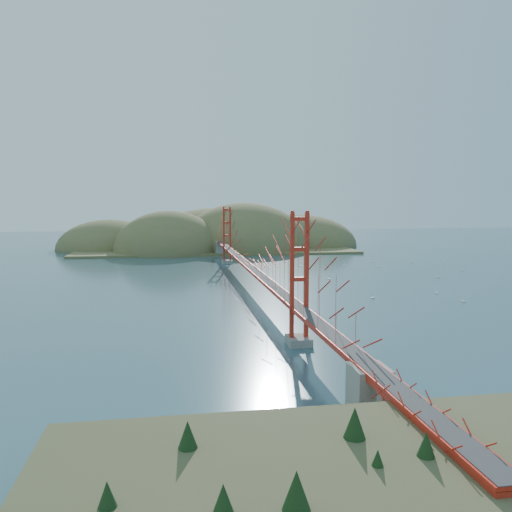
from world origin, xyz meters
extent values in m
plane|color=#325565|center=(0.00, 0.00, 0.00)|extent=(320.00, 320.00, 0.00)
cube|color=gray|center=(0.00, -30.00, 0.35)|extent=(2.00, 2.40, 0.70)
cube|color=gray|center=(0.00, 30.00, 0.35)|extent=(2.00, 2.40, 0.70)
cube|color=red|center=(0.00, 0.00, 3.30)|extent=(1.40, 92.00, 0.16)
cube|color=red|center=(0.00, 0.00, 3.10)|extent=(1.33, 92.00, 0.24)
cube|color=#38383A|center=(0.00, 0.00, 3.40)|extent=(1.19, 92.00, 0.03)
cube|color=gray|center=(0.00, -46.00, 1.65)|extent=(2.00, 2.20, 3.30)
cube|color=gray|center=(0.00, 46.00, 1.65)|extent=(2.20, 2.60, 3.30)
cube|color=red|center=(0.00, -52.00, 3.30)|extent=(1.40, 12.00, 0.16)
cube|color=red|center=(0.00, -52.00, 3.05)|extent=(1.33, 12.00, 0.30)
cube|color=gray|center=(0.00, -56.00, 1.47)|extent=(0.50, 0.70, 2.95)
cube|color=gray|center=(0.00, -53.00, 1.47)|extent=(0.50, 0.70, 2.95)
cube|color=gray|center=(0.00, -50.00, 1.47)|extent=(0.50, 0.70, 2.95)
cube|color=gray|center=(0.00, -48.00, 1.47)|extent=(0.50, 0.70, 2.95)
cube|color=#59544C|center=(0.00, -48.50, 0.12)|extent=(9.00, 6.00, 0.24)
cube|color=maroon|center=(0.40, -47.80, 0.61)|extent=(3.70, 2.30, 0.75)
cube|color=gray|center=(0.40, -47.80, 1.04)|extent=(3.70, 2.30, 0.10)
cylinder|color=white|center=(0.40, -47.80, 1.49)|extent=(0.03, 0.03, 1.00)
cube|color=#434A29|center=(-4.00, -51.00, 0.90)|extent=(24.00, 3.00, 1.80)
cone|color=black|center=(-8.57, -56.70, 3.45)|extent=(0.63, 0.63, 0.90)
cone|color=black|center=(-1.58, -55.22, 3.63)|extent=(0.88, 0.88, 1.26)
cone|color=black|center=(-1.20, -55.92, 3.33)|extent=(0.46, 0.46, 0.65)
cone|color=black|center=(-11.81, -52.17, 3.61)|extent=(0.86, 0.86, 1.23)
cone|color=black|center=(-12.42, -52.77, 3.37)|extent=(0.52, 0.52, 0.74)
cone|color=black|center=(-5.53, -53.13, 3.64)|extent=(0.90, 0.90, 1.29)
cone|color=black|center=(-3.18, -51.05, 3.65)|extent=(0.91, 0.91, 1.30)
cube|color=brown|center=(0.00, 64.00, 0.25)|extent=(70.00, 40.00, 0.60)
ellipsoid|color=brown|center=(-12.00, 56.00, 0.00)|extent=(28.00, 28.00, 21.00)
ellipsoid|color=brown|center=(8.00, 62.00, 0.00)|extent=(36.00, 36.00, 25.00)
ellipsoid|color=brown|center=(26.00, 70.00, 0.00)|extent=(32.00, 32.00, 18.00)
ellipsoid|color=brown|center=(-28.00, 68.00, 0.00)|extent=(28.00, 28.00, 16.00)
ellipsoid|color=brown|center=(2.00, 78.00, 0.00)|extent=(44.00, 44.00, 22.00)
cube|color=white|center=(25.04, -14.76, 0.07)|extent=(0.39, 0.63, 0.11)
cylinder|color=white|center=(25.04, -14.76, 0.39)|extent=(0.02, 0.02, 0.65)
cube|color=white|center=(45.95, 25.70, 0.07)|extent=(0.56, 0.60, 0.11)
cylinder|color=white|center=(45.95, 25.70, 0.41)|extent=(0.02, 0.02, 0.68)
cube|color=white|center=(32.74, 5.08, 0.06)|extent=(0.47, 0.56, 0.10)
cylinder|color=white|center=(32.74, 5.08, 0.36)|extent=(0.02, 0.02, 0.61)
cube|color=white|center=(22.54, 22.31, 0.06)|extent=(0.38, 0.61, 0.11)
cylinder|color=white|center=(22.54, 22.31, 0.38)|extent=(0.02, 0.02, 0.63)
cube|color=white|center=(24.85, -8.76, 0.05)|extent=(0.46, 0.46, 0.09)
cylinder|color=white|center=(24.85, -8.76, 0.32)|extent=(0.01, 0.01, 0.53)
cube|color=white|center=(37.85, 24.54, 0.05)|extent=(0.49, 0.36, 0.09)
cylinder|color=white|center=(37.85, 24.54, 0.31)|extent=(0.01, 0.01, 0.51)
cube|color=white|center=(14.22, 6.15, 0.06)|extent=(0.51, 0.50, 0.10)
cylinder|color=white|center=(14.22, 6.15, 0.35)|extent=(0.02, 0.02, 0.59)
cube|color=white|center=(41.71, 12.21, 0.06)|extent=(0.58, 0.24, 0.10)
cylinder|color=white|center=(41.71, 12.21, 0.37)|extent=(0.02, 0.02, 0.61)
cube|color=white|center=(13.73, 23.21, 0.07)|extent=(0.64, 0.48, 0.11)
cylinder|color=white|center=(13.73, 23.21, 0.41)|extent=(0.02, 0.02, 0.68)
cube|color=white|center=(29.07, 20.99, 0.06)|extent=(0.39, 0.57, 0.10)
cylinder|color=white|center=(29.07, 20.99, 0.36)|extent=(0.02, 0.02, 0.59)
cube|color=white|center=(30.68, 27.28, 0.06)|extent=(0.62, 0.29, 0.11)
cylinder|color=white|center=(30.68, 27.28, 0.39)|extent=(0.02, 0.02, 0.65)
cube|color=white|center=(14.73, -10.83, 0.07)|extent=(0.64, 0.44, 0.11)
cylinder|color=white|center=(14.73, -10.83, 0.40)|extent=(0.02, 0.02, 0.67)
camera|label=1|loc=(-10.55, -71.45, 12.31)|focal=35.00mm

